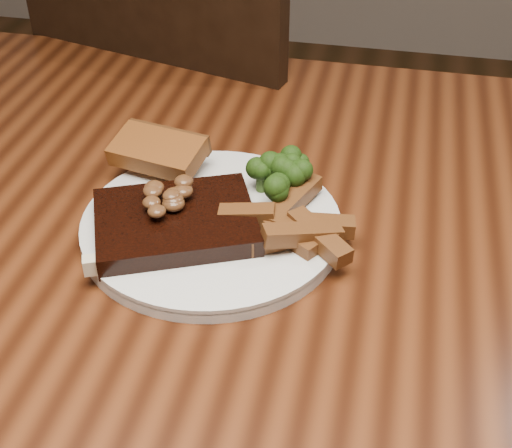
{
  "coord_description": "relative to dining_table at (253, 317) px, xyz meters",
  "views": [
    {
      "loc": [
        0.12,
        -0.53,
        1.2
      ],
      "look_at": [
        0.0,
        0.0,
        0.78
      ],
      "focal_mm": 50.0,
      "sensor_mm": 36.0,
      "label": 1
    }
  ],
  "objects": [
    {
      "name": "mushroom_pile",
      "position": [
        -0.08,
        0.01,
        0.14
      ],
      "size": [
        0.06,
        0.06,
        0.03
      ],
      "primitive_type": null,
      "color": "#54341A",
      "rests_on": "steak"
    },
    {
      "name": "garlic_bread",
      "position": [
        -0.13,
        0.09,
        0.12
      ],
      "size": [
        0.11,
        0.07,
        0.02
      ],
      "primitive_type": "cube",
      "rotation": [
        0.0,
        0.0,
        -0.2
      ],
      "color": "brown",
      "rests_on": "plate"
    },
    {
      "name": "broccoli_cluster",
      "position": [
        0.01,
        0.09,
        0.12
      ],
      "size": [
        0.07,
        0.07,
        0.04
      ],
      "primitive_type": null,
      "color": "#1D3D0D",
      "rests_on": "plate"
    },
    {
      "name": "steak_bone",
      "position": [
        -0.08,
        -0.06,
        0.11
      ],
      "size": [
        0.13,
        0.07,
        0.02
      ],
      "primitive_type": "cube",
      "rotation": [
        0.0,
        0.0,
        0.41
      ],
      "color": "beige",
      "rests_on": "plate"
    },
    {
      "name": "steak",
      "position": [
        -0.08,
        -0.0,
        0.12
      ],
      "size": [
        0.19,
        0.17,
        0.02
      ],
      "primitive_type": "cube",
      "rotation": [
        0.0,
        0.0,
        0.41
      ],
      "color": "black",
      "rests_on": "plate"
    },
    {
      "name": "dining_table",
      "position": [
        0.0,
        0.0,
        0.0
      ],
      "size": [
        1.6,
        0.9,
        0.75
      ],
      "color": "#4F240F",
      "rests_on": "ground"
    },
    {
      "name": "chair_far",
      "position": [
        -0.21,
        0.53,
        -0.15
      ],
      "size": [
        0.53,
        0.53,
        0.92
      ],
      "rotation": [
        0.0,
        0.0,
        2.88
      ],
      "color": "black",
      "rests_on": "ground"
    },
    {
      "name": "potato_wedges",
      "position": [
        0.02,
        0.02,
        0.12
      ],
      "size": [
        0.1,
        0.1,
        0.02
      ],
      "primitive_type": null,
      "color": "brown",
      "rests_on": "plate"
    },
    {
      "name": "plate",
      "position": [
        -0.05,
        0.02,
        0.1
      ],
      "size": [
        0.29,
        0.29,
        0.01
      ],
      "primitive_type": "cylinder",
      "rotation": [
        0.0,
        0.0,
        0.12
      ],
      "color": "silver",
      "rests_on": "dining_table"
    }
  ]
}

